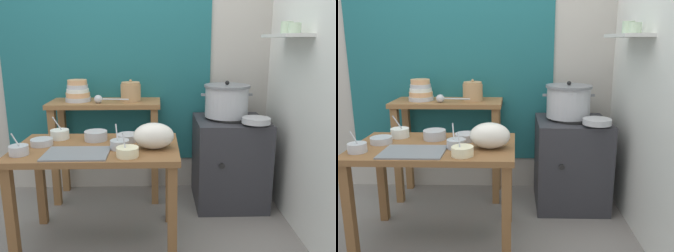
{
  "view_description": "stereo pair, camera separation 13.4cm",
  "coord_description": "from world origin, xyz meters",
  "views": [
    {
      "loc": [
        0.31,
        -2.19,
        1.41
      ],
      "look_at": [
        0.39,
        0.23,
        0.82
      ],
      "focal_mm": 37.14,
      "sensor_mm": 36.0,
      "label": 1
    },
    {
      "loc": [
        0.45,
        -2.19,
        1.41
      ],
      "look_at": [
        0.39,
        0.23,
        0.82
      ],
      "focal_mm": 37.14,
      "sensor_mm": 36.0,
      "label": 2
    }
  ],
  "objects": [
    {
      "name": "wall_right",
      "position": [
        1.4,
        0.2,
        1.3
      ],
      "size": [
        0.3,
        3.2,
        2.6
      ],
      "color": "silver",
      "rests_on": "ground"
    },
    {
      "name": "back_shelf_table",
      "position": [
        -0.15,
        0.83,
        0.68
      ],
      "size": [
        0.96,
        0.4,
        0.9
      ],
      "color": "olive",
      "rests_on": "ground"
    },
    {
      "name": "prep_bowl_4",
      "position": [
        -0.56,
        -0.09,
        0.75
      ],
      "size": [
        0.12,
        0.12,
        0.15
      ],
      "color": "#B7BABF",
      "rests_on": "prep_table"
    },
    {
      "name": "prep_bowl_7",
      "position": [
        0.1,
        0.2,
        0.75
      ],
      "size": [
        0.16,
        0.16,
        0.05
      ],
      "color": "#B7BABF",
      "rests_on": "prep_table"
    },
    {
      "name": "steamer_pot",
      "position": [
        0.9,
        0.72,
        0.92
      ],
      "size": [
        0.44,
        0.39,
        0.31
      ],
      "color": "#B7BABF",
      "rests_on": "stove_block"
    },
    {
      "name": "wall_back",
      "position": [
        0.08,
        1.1,
        1.3
      ],
      "size": [
        4.4,
        0.12,
        2.6
      ],
      "color": "#B2ADA3",
      "rests_on": "ground"
    },
    {
      "name": "prep_table",
      "position": [
        -0.1,
        0.08,
        0.61
      ],
      "size": [
        1.1,
        0.66,
        0.72
      ],
      "color": "brown",
      "rests_on": "ground"
    },
    {
      "name": "prep_bowl_0",
      "position": [
        -0.13,
        0.22,
        0.76
      ],
      "size": [
        0.16,
        0.16,
        0.07
      ],
      "color": "#B7BABF",
      "rests_on": "prep_table"
    },
    {
      "name": "prep_bowl_3",
      "position": [
        -0.48,
        0.11,
        0.74
      ],
      "size": [
        0.15,
        0.15,
        0.04
      ],
      "color": "#B7BABF",
      "rests_on": "prep_table"
    },
    {
      "name": "prep_bowl_6",
      "position": [
        0.13,
        -0.14,
        0.75
      ],
      "size": [
        0.14,
        0.14,
        0.15
      ],
      "color": "beige",
      "rests_on": "prep_table"
    },
    {
      "name": "bowl_stack_enamel",
      "position": [
        -0.38,
        0.83,
        0.98
      ],
      "size": [
        0.22,
        0.22,
        0.19
      ],
      "color": "#B7BABF",
      "rests_on": "back_shelf_table"
    },
    {
      "name": "stove_block",
      "position": [
        0.94,
        0.7,
        0.38
      ],
      "size": [
        0.6,
        0.61,
        0.78
      ],
      "color": "#2D2D33",
      "rests_on": "ground"
    },
    {
      "name": "clay_pot",
      "position": [
        0.08,
        0.83,
        0.98
      ],
      "size": [
        0.17,
        0.17,
        0.19
      ],
      "color": "tan",
      "rests_on": "back_shelf_table"
    },
    {
      "name": "prep_bowl_1",
      "position": [
        0.24,
        0.31,
        0.75
      ],
      "size": [
        0.12,
        0.12,
        0.06
      ],
      "color": "tan",
      "rests_on": "prep_table"
    },
    {
      "name": "plastic_bag",
      "position": [
        0.29,
        0.01,
        0.81
      ],
      "size": [
        0.27,
        0.19,
        0.17
      ],
      "primitive_type": "ellipsoid",
      "color": "silver",
      "rests_on": "prep_table"
    },
    {
      "name": "wide_pan",
      "position": [
        1.09,
        0.46,
        0.8
      ],
      "size": [
        0.22,
        0.22,
        0.04
      ],
      "primitive_type": "cylinder",
      "color": "#B7BABF",
      "rests_on": "stove_block"
    },
    {
      "name": "ladle",
      "position": [
        -0.18,
        0.73,
        0.94
      ],
      "size": [
        0.29,
        0.07,
        0.07
      ],
      "color": "#B7BABF",
      "rests_on": "back_shelf_table"
    },
    {
      "name": "serving_tray",
      "position": [
        -0.2,
        -0.09,
        0.72
      ],
      "size": [
        0.4,
        0.28,
        0.01
      ],
      "primitive_type": "cube",
      "color": "slate",
      "rests_on": "prep_table"
    },
    {
      "name": "prep_bowl_5",
      "position": [
        0.06,
        0.01,
        0.75
      ],
      "size": [
        0.13,
        0.13,
        0.16
      ],
      "color": "#B7BABF",
      "rests_on": "prep_table"
    },
    {
      "name": "prep_bowl_2",
      "position": [
        -0.4,
        0.27,
        0.76
      ],
      "size": [
        0.13,
        0.13,
        0.17
      ],
      "color": "silver",
      "rests_on": "prep_table"
    },
    {
      "name": "ground_plane",
      "position": [
        0.0,
        0.0,
        0.0
      ],
      "size": [
        9.0,
        9.0,
        0.0
      ],
      "primitive_type": "plane",
      "color": "gray"
    }
  ]
}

